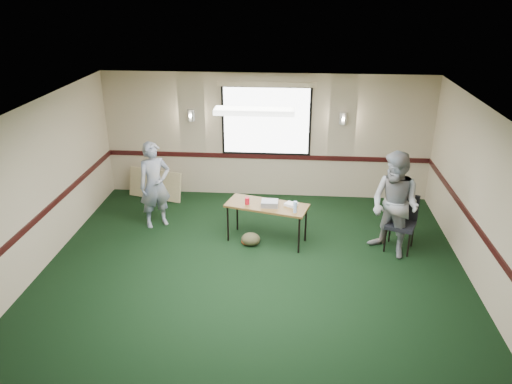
# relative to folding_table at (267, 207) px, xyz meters

# --- Properties ---
(ground) EXTENTS (8.00, 8.00, 0.00)m
(ground) POSITION_rel_folding_table_xyz_m (-0.15, -1.84, -0.68)
(ground) COLOR black
(ground) RESTS_ON ground
(room_shell) EXTENTS (8.00, 8.02, 8.00)m
(room_shell) POSITION_rel_folding_table_xyz_m (-0.15, 0.29, 0.90)
(room_shell) COLOR tan
(room_shell) RESTS_ON ground
(folding_table) EXTENTS (1.56, 0.94, 0.73)m
(folding_table) POSITION_rel_folding_table_xyz_m (0.00, 0.00, 0.00)
(folding_table) COLOR #523617
(folding_table) RESTS_ON ground
(projector) EXTENTS (0.30, 0.25, 0.10)m
(projector) POSITION_rel_folding_table_xyz_m (0.05, -0.05, 0.10)
(projector) COLOR gray
(projector) RESTS_ON folding_table
(game_console) EXTENTS (0.26, 0.24, 0.05)m
(game_console) POSITION_rel_folding_table_xyz_m (0.43, -0.01, 0.08)
(game_console) COLOR silver
(game_console) RESTS_ON folding_table
(red_cup) EXTENTS (0.08, 0.08, 0.13)m
(red_cup) POSITION_rel_folding_table_xyz_m (-0.36, -0.00, 0.12)
(red_cup) COLOR red
(red_cup) RESTS_ON folding_table
(water_bottle) EXTENTS (0.06, 0.06, 0.21)m
(water_bottle) POSITION_rel_folding_table_xyz_m (0.50, -0.29, 0.16)
(water_bottle) COLOR #99C4FB
(water_bottle) RESTS_ON folding_table
(duffel_bag) EXTENTS (0.41, 0.36, 0.24)m
(duffel_bag) POSITION_rel_folding_table_xyz_m (-0.28, -0.19, -0.56)
(duffel_bag) COLOR #484829
(duffel_bag) RESTS_ON ground
(cable_coil) EXTENTS (0.41, 0.41, 0.02)m
(cable_coil) POSITION_rel_folding_table_xyz_m (-0.29, -0.06, -0.67)
(cable_coil) COLOR #B43916
(cable_coil) RESTS_ON ground
(folded_table) EXTENTS (1.26, 0.53, 0.64)m
(folded_table) POSITION_rel_folding_table_xyz_m (-2.56, 1.76, -0.36)
(folded_table) COLOR tan
(folded_table) RESTS_ON ground
(conference_chair) EXTENTS (0.63, 0.64, 0.98)m
(conference_chair) POSITION_rel_folding_table_xyz_m (2.40, -0.02, -0.10)
(conference_chair) COLOR black
(conference_chair) RESTS_ON ground
(person_left) EXTENTS (0.74, 0.68, 1.69)m
(person_left) POSITION_rel_folding_table_xyz_m (-2.18, 0.48, 0.17)
(person_left) COLOR #3E5689
(person_left) RESTS_ON ground
(person_right) EXTENTS (1.14, 1.14, 1.86)m
(person_right) POSITION_rel_folding_table_xyz_m (2.19, -0.29, 0.25)
(person_right) COLOR #7CA2C1
(person_right) RESTS_ON ground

